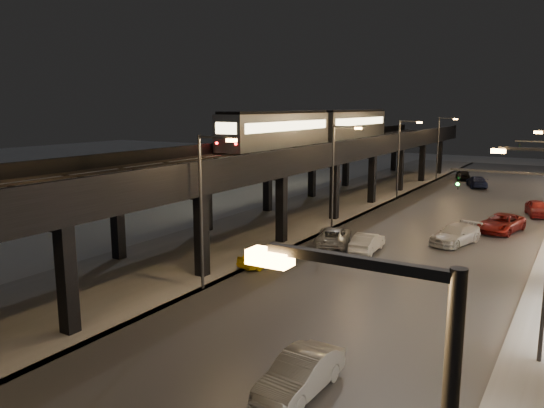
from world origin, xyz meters
The scene contains 23 objects.
ground centered at (0.00, 0.00, 0.00)m, with size 220.00×220.00×0.00m, color silver.
road_surface centered at (7.50, 35.00, 0.03)m, with size 17.00×120.00×0.06m, color #46474D.
under_viaduct_pavement centered at (-6.00, 35.00, 0.03)m, with size 11.00×120.00×0.06m, color #9FA1A8.
elevated_viaduct centered at (-6.00, 31.84, 5.62)m, with size 9.00×100.00×6.30m.
viaduct_trackbed centered at (-6.01, 31.97, 6.39)m, with size 8.40×100.00×0.32m.
viaduct_parapet_streetside centered at (-1.65, 32.00, 6.85)m, with size 0.30×100.00×1.10m, color black.
viaduct_parapet_far centered at (-10.35, 32.00, 6.85)m, with size 0.30×100.00×1.10m, color black.
streetlight_left_1 centered at (-0.43, 13.00, 5.24)m, with size 2.57×0.28×9.00m.
streetlight_right_1 centered at (16.73, 13.00, 5.24)m, with size 2.56×0.28×9.00m.
streetlight_left_2 centered at (-0.43, 31.00, 5.24)m, with size 2.57×0.28×9.00m.
streetlight_left_3 centered at (-0.43, 49.00, 5.24)m, with size 2.57×0.28×9.00m.
streetlight_left_4 centered at (-0.43, 67.00, 5.24)m, with size 2.57×0.28×9.00m.
traffic_light_rig_a centered at (15.84, 22.00, 4.50)m, with size 6.10×0.34×7.00m.
subway_train centered at (-8.50, 44.23, 8.36)m, with size 2.93×35.92×3.50m.
car_taxi centered at (-0.07, 18.65, 0.65)m, with size 1.53×3.82×1.30m, color yellow.
car_near_white centered at (4.63, 25.59, 0.70)m, with size 1.48×4.25×1.40m, color white.
car_mid_silver centered at (1.78, 25.90, 0.71)m, with size 2.37×5.14×1.43m, color #A2A4A7.
car_mid_dark centered at (5.66, 62.62, 0.74)m, with size 2.08×5.11×1.48m, color #141939.
car_far_white centered at (2.57, 69.18, 0.77)m, with size 1.81×4.50×1.53m, color black.
car_onc_silver centered at (9.55, 5.83, 0.75)m, with size 1.58×4.53×1.49m, color gray.
car_onc_dark centered at (12.14, 37.21, 0.77)m, with size 2.55×5.53×1.54m, color maroon.
car_onc_white centered at (9.71, 31.18, 0.75)m, with size 2.10×5.17×1.50m, color silver.
car_onc_red centered at (14.18, 46.19, 0.76)m, with size 1.80×4.48×1.53m, color maroon.
Camera 1 is at (18.00, -10.29, 10.59)m, focal length 35.00 mm.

